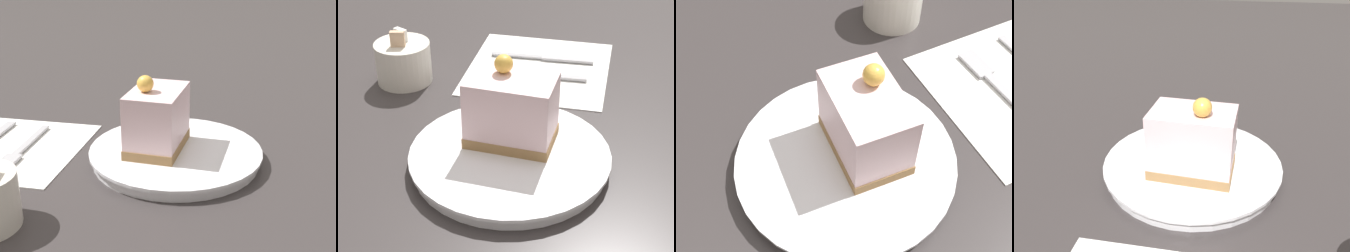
% 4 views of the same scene
% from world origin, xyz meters
% --- Properties ---
extents(ground_plane, '(4.00, 4.00, 0.00)m').
position_xyz_m(ground_plane, '(0.00, 0.00, 0.00)').
color(ground_plane, '#383333').
extents(plate, '(0.23, 0.23, 0.02)m').
position_xyz_m(plate, '(-0.00, 0.02, 0.01)').
color(plate, white).
rests_on(plate, ground_plane).
extents(cake_slice, '(0.07, 0.10, 0.10)m').
position_xyz_m(cake_slice, '(0.02, 0.02, 0.06)').
color(cake_slice, '#9E7547').
rests_on(cake_slice, plate).
extents(napkin, '(0.23, 0.22, 0.00)m').
position_xyz_m(napkin, '(0.25, 0.04, 0.00)').
color(napkin, white).
rests_on(napkin, ground_plane).
extents(fork, '(0.03, 0.15, 0.00)m').
position_xyz_m(fork, '(0.21, 0.06, 0.01)').
color(fork, '#B2B2B7').
rests_on(fork, napkin).
extents(knife, '(0.03, 0.16, 0.00)m').
position_xyz_m(knife, '(0.28, 0.03, 0.00)').
color(knife, '#B2B2B7').
rests_on(knife, napkin).
extents(sugar_bowl, '(0.08, 0.08, 0.08)m').
position_xyz_m(sugar_bowl, '(0.15, 0.22, 0.03)').
color(sugar_bowl, silver).
rests_on(sugar_bowl, ground_plane).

